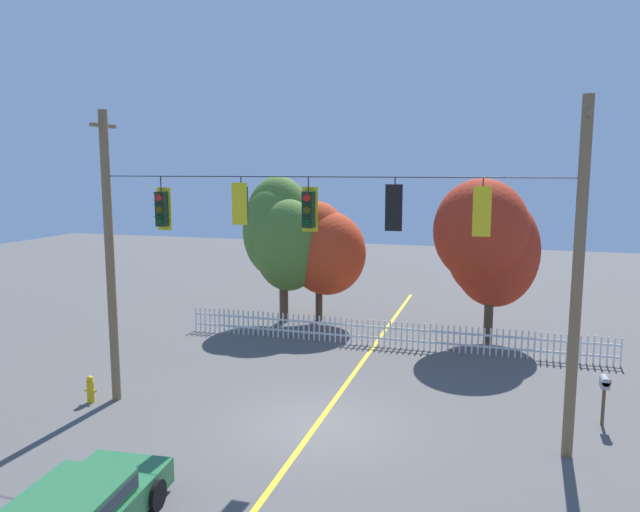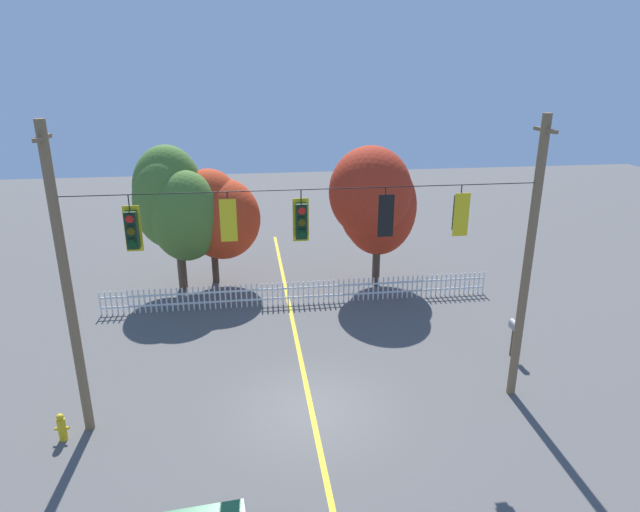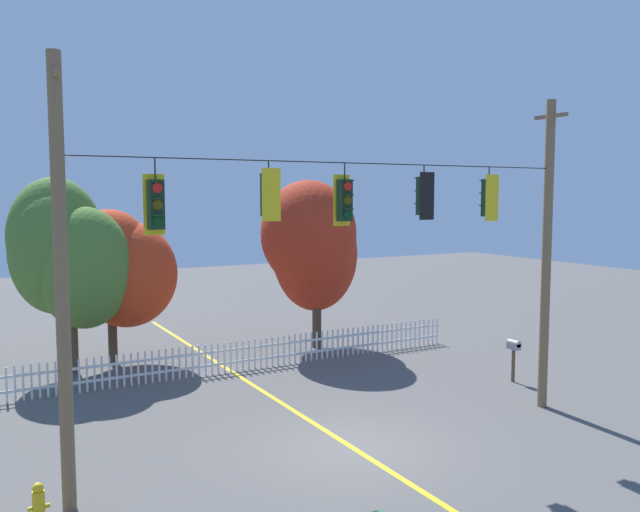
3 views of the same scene
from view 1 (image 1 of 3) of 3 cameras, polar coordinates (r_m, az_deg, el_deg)
name	(u,v)px [view 1 (image 1 of 3)]	position (r m, az deg, el deg)	size (l,w,h in m)	color
ground	(317,424)	(17.26, -0.27, -15.59)	(80.00, 80.00, 0.00)	#565451
lane_centerline_stripe	(317,424)	(17.26, -0.27, -15.58)	(0.16, 36.00, 0.01)	gold
signal_support_span	(317,267)	(16.00, -0.28, -1.00)	(13.06, 1.10, 8.64)	brown
traffic_signal_eastbound_side	(162,209)	(17.73, -14.69, 4.33)	(0.43, 0.38, 1.53)	black
traffic_signal_westbound_side	(241,203)	(16.56, -7.45, 4.94)	(0.43, 0.38, 1.29)	black
traffic_signal_southbound_primary	(309,209)	(15.90, -1.09, 4.42)	(0.43, 0.38, 1.45)	black
traffic_signal_northbound_secondary	(395,207)	(15.34, 7.05, 4.58)	(0.43, 0.38, 1.34)	black
traffic_signal_northbound_primary	(482,211)	(15.13, 15.05, 4.13)	(0.43, 0.38, 1.41)	black
white_picket_fence	(387,334)	(24.13, 6.37, -7.30)	(16.84, 0.06, 1.05)	white
autumn_maple_near_fence	(281,233)	(27.33, -3.73, 2.20)	(3.88, 3.58, 6.65)	brown
autumn_maple_mid	(320,247)	(27.16, -0.01, 0.88)	(4.11, 3.30, 5.54)	#473828
autumn_oak_far_east	(486,240)	(24.95, 15.35, 1.47)	(4.18, 3.70, 6.61)	#473828
fire_hydrant	(90,389)	(19.81, -20.84, -11.67)	(0.38, 0.22, 0.83)	gold
roadside_mailbox	(605,386)	(18.51, 25.27, -11.00)	(0.25, 0.44, 1.38)	brown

